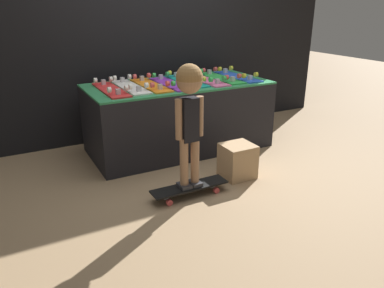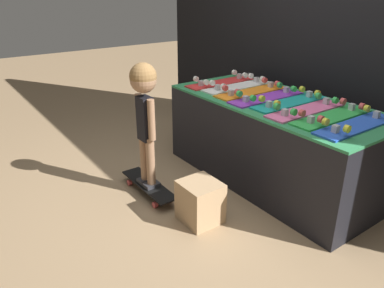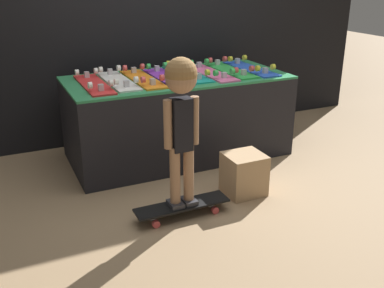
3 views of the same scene
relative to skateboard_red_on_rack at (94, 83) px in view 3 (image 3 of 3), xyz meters
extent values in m
plane|color=#9E7F5B|center=(0.76, -0.58, -0.77)|extent=(16.00, 16.00, 0.00)
cube|color=black|center=(0.76, 0.71, 0.55)|extent=(5.08, 0.10, 2.64)
cube|color=black|center=(0.76, 0.01, -0.40)|extent=(1.97, 0.91, 0.73)
cube|color=#2D7F4C|center=(0.76, 0.01, -0.03)|extent=(1.97, 0.91, 0.02)
cube|color=red|center=(0.00, 0.00, -0.01)|extent=(0.19, 0.76, 0.01)
cube|color=#B7B7BC|center=(0.00, 0.25, 0.02)|extent=(0.04, 0.04, 0.05)
cylinder|color=white|center=(0.08, 0.25, 0.05)|extent=(0.03, 0.05, 0.05)
cylinder|color=white|center=(-0.08, 0.25, 0.05)|extent=(0.03, 0.05, 0.05)
cube|color=#B7B7BC|center=(0.00, -0.25, 0.02)|extent=(0.04, 0.04, 0.05)
cylinder|color=white|center=(0.08, -0.25, 0.05)|extent=(0.03, 0.05, 0.05)
cylinder|color=white|center=(-0.08, -0.25, 0.05)|extent=(0.03, 0.05, 0.05)
cube|color=white|center=(0.22, 0.03, -0.01)|extent=(0.19, 0.76, 0.01)
cube|color=#B7B7BC|center=(0.22, 0.28, 0.02)|extent=(0.04, 0.04, 0.05)
cylinder|color=white|center=(0.30, 0.28, 0.05)|extent=(0.03, 0.05, 0.05)
cylinder|color=white|center=(0.13, 0.28, 0.05)|extent=(0.03, 0.05, 0.05)
cube|color=#B7B7BC|center=(0.22, -0.22, 0.02)|extent=(0.04, 0.04, 0.05)
cylinder|color=white|center=(0.30, -0.22, 0.05)|extent=(0.03, 0.05, 0.05)
cylinder|color=white|center=(0.13, -0.22, 0.05)|extent=(0.03, 0.05, 0.05)
cube|color=orange|center=(0.43, 0.01, -0.01)|extent=(0.19, 0.76, 0.01)
cube|color=#B7B7BC|center=(0.43, 0.26, 0.02)|extent=(0.04, 0.04, 0.05)
cylinder|color=#D84C4C|center=(0.51, 0.26, 0.05)|extent=(0.03, 0.05, 0.05)
cylinder|color=#D84C4C|center=(0.35, 0.26, 0.05)|extent=(0.03, 0.05, 0.05)
cube|color=#B7B7BC|center=(0.43, -0.24, 0.02)|extent=(0.04, 0.04, 0.05)
cylinder|color=#D84C4C|center=(0.51, -0.24, 0.05)|extent=(0.03, 0.05, 0.05)
cylinder|color=#D84C4C|center=(0.35, -0.24, 0.05)|extent=(0.03, 0.05, 0.05)
cube|color=purple|center=(0.65, -0.01, -0.01)|extent=(0.19, 0.76, 0.01)
cube|color=#B7B7BC|center=(0.65, 0.24, 0.02)|extent=(0.04, 0.04, 0.05)
cylinder|color=green|center=(0.73, 0.24, 0.05)|extent=(0.03, 0.05, 0.05)
cylinder|color=green|center=(0.57, 0.24, 0.05)|extent=(0.03, 0.05, 0.05)
cube|color=#B7B7BC|center=(0.65, -0.27, 0.02)|extent=(0.04, 0.04, 0.05)
cylinder|color=green|center=(0.73, -0.27, 0.05)|extent=(0.03, 0.05, 0.05)
cylinder|color=green|center=(0.57, -0.27, 0.05)|extent=(0.03, 0.05, 0.05)
cube|color=teal|center=(0.86, 0.04, -0.01)|extent=(0.19, 0.76, 0.01)
cube|color=#B7B7BC|center=(0.86, 0.29, 0.02)|extent=(0.04, 0.04, 0.05)
cylinder|color=yellow|center=(0.95, 0.29, 0.05)|extent=(0.03, 0.05, 0.05)
cylinder|color=yellow|center=(0.78, 0.29, 0.05)|extent=(0.03, 0.05, 0.05)
cube|color=#B7B7BC|center=(0.86, -0.21, 0.02)|extent=(0.04, 0.04, 0.05)
cylinder|color=yellow|center=(0.95, -0.21, 0.05)|extent=(0.03, 0.05, 0.05)
cylinder|color=yellow|center=(0.78, -0.21, 0.05)|extent=(0.03, 0.05, 0.05)
cube|color=pink|center=(1.08, -0.02, -0.01)|extent=(0.19, 0.76, 0.01)
cube|color=#B7B7BC|center=(1.08, 0.23, 0.02)|extent=(0.04, 0.04, 0.05)
cylinder|color=green|center=(1.16, 0.23, 0.05)|extent=(0.03, 0.05, 0.05)
cylinder|color=green|center=(1.00, 0.23, 0.05)|extent=(0.03, 0.05, 0.05)
cube|color=#B7B7BC|center=(1.08, -0.27, 0.02)|extent=(0.04, 0.04, 0.05)
cylinder|color=green|center=(1.16, -0.27, 0.05)|extent=(0.03, 0.05, 0.05)
cylinder|color=green|center=(1.00, -0.27, 0.05)|extent=(0.03, 0.05, 0.05)
cube|color=green|center=(1.30, 0.01, -0.01)|extent=(0.19, 0.76, 0.01)
cube|color=#B7B7BC|center=(1.30, 0.26, 0.02)|extent=(0.04, 0.04, 0.05)
cylinder|color=#D84C4C|center=(1.38, 0.26, 0.05)|extent=(0.03, 0.05, 0.05)
cylinder|color=#D84C4C|center=(1.21, 0.26, 0.05)|extent=(0.03, 0.05, 0.05)
cube|color=#B7B7BC|center=(1.30, -0.24, 0.02)|extent=(0.04, 0.04, 0.05)
cylinder|color=#D84C4C|center=(1.38, -0.24, 0.05)|extent=(0.03, 0.05, 0.05)
cylinder|color=#D84C4C|center=(1.21, -0.24, 0.05)|extent=(0.03, 0.05, 0.05)
cube|color=blue|center=(1.51, -0.01, -0.01)|extent=(0.19, 0.76, 0.01)
cube|color=#B7B7BC|center=(1.51, 0.24, 0.02)|extent=(0.04, 0.04, 0.05)
cylinder|color=yellow|center=(1.59, 0.24, 0.05)|extent=(0.03, 0.05, 0.05)
cylinder|color=yellow|center=(1.43, 0.24, 0.05)|extent=(0.03, 0.05, 0.05)
cube|color=#B7B7BC|center=(1.51, -0.26, 0.02)|extent=(0.04, 0.04, 0.05)
cylinder|color=yellow|center=(1.59, -0.26, 0.05)|extent=(0.03, 0.05, 0.05)
cylinder|color=yellow|center=(1.43, -0.26, 0.05)|extent=(0.03, 0.05, 0.05)
cube|color=black|center=(0.33, -1.06, -0.69)|extent=(0.69, 0.17, 0.01)
cube|color=#B7B7BC|center=(0.56, -1.06, -0.72)|extent=(0.04, 0.04, 0.05)
cylinder|color=#D84C4C|center=(0.56, -0.99, -0.74)|extent=(0.05, 0.03, 0.05)
cylinder|color=#D84C4C|center=(0.56, -1.13, -0.74)|extent=(0.05, 0.03, 0.05)
cube|color=#B7B7BC|center=(0.11, -1.06, -0.72)|extent=(0.04, 0.04, 0.05)
cylinder|color=#D84C4C|center=(0.11, -0.99, -0.74)|extent=(0.05, 0.03, 0.05)
cylinder|color=#D84C4C|center=(0.11, -1.13, -0.74)|extent=(0.05, 0.03, 0.05)
cube|color=#2D2D33|center=(0.38, -1.06, -0.66)|extent=(0.10, 0.13, 0.03)
cylinder|color=#997051|center=(0.38, -1.06, -0.44)|extent=(0.07, 0.07, 0.42)
cube|color=#2D2D33|center=(0.28, -1.06, -0.66)|extent=(0.10, 0.13, 0.03)
cylinder|color=#997051|center=(0.28, -1.06, -0.44)|extent=(0.07, 0.07, 0.42)
cube|color=black|center=(0.33, -1.06, -0.08)|extent=(0.14, 0.10, 0.36)
cylinder|color=#997051|center=(0.43, -1.06, -0.06)|extent=(0.06, 0.06, 0.33)
cylinder|color=#997051|center=(0.24, -1.06, -0.06)|extent=(0.06, 0.06, 0.33)
sphere|color=#997051|center=(0.33, -1.06, 0.24)|extent=(0.21, 0.21, 0.21)
sphere|color=olive|center=(0.33, -1.06, 0.26)|extent=(0.21, 0.21, 0.21)
cube|color=tan|center=(0.91, -0.94, -0.61)|extent=(0.29, 0.28, 0.33)
camera|label=1|loc=(-1.01, -3.62, 0.81)|focal=35.00mm
camera|label=2|loc=(2.85, -2.40, 0.93)|focal=35.00mm
camera|label=3|loc=(-0.78, -3.65, 0.88)|focal=42.00mm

